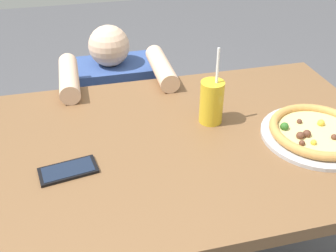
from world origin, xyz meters
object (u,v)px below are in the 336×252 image
Objects in this scene: pizza_near at (316,132)px; diner_seated at (116,127)px; drink_cup_colored at (212,102)px; cell_phone at (68,170)px.

diner_seated is at bearing 126.12° from pizza_near.
pizza_near is 0.36× the size of diner_seated.
cell_phone is (-0.44, -0.14, -0.07)m from drink_cup_colored.
cell_phone is at bearing -105.26° from diner_seated.
diner_seated reaches higher than cell_phone.
cell_phone is 0.18× the size of diner_seated.
pizza_near is 0.72m from cell_phone.
drink_cup_colored is (-0.27, 0.16, 0.05)m from pizza_near.
cell_phone is 0.81m from diner_seated.
pizza_near is at bearing -29.95° from drink_cup_colored.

